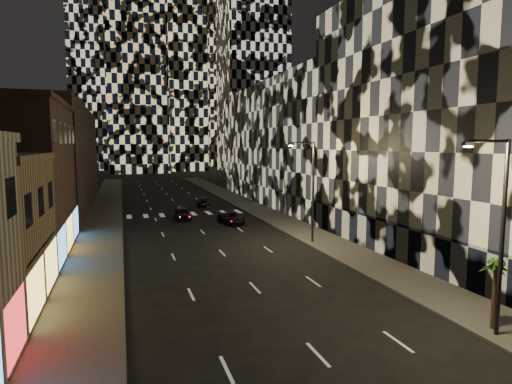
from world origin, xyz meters
TOP-DOWN VIEW (x-y plane):
  - sidewalk_left at (-10.00, 50.00)m, footprint 4.00×120.00m
  - sidewalk_right at (10.00, 50.00)m, footprint 4.00×120.00m
  - curb_left at (-7.90, 50.00)m, footprint 0.20×120.00m
  - curb_right at (7.90, 50.00)m, footprint 0.20×120.00m
  - retail_filler_left at (-17.00, 60.00)m, footprint 10.00×40.00m
  - midrise_right at (20.00, 24.50)m, footprint 16.00×25.00m
  - midrise_base at (12.30, 24.50)m, footprint 0.60×25.00m
  - midrise_filler_right at (20.00, 57.00)m, footprint 16.00×40.00m
  - tower_right_mid at (35.00, 135.00)m, footprint 20.00×20.00m
  - tower_left_back at (-12.00, 165.00)m, footprint 24.00×24.00m
  - tower_center_low at (-2.00, 140.00)m, footprint 18.00×18.00m
  - streetlight_near at (8.35, 10.00)m, footprint 2.55×0.25m
  - streetlight_far at (8.35, 30.00)m, footprint 2.55×0.25m
  - car_dark_midlane at (-0.98, 46.02)m, footprint 1.74×4.28m
  - car_dark_oncoming at (3.50, 56.64)m, footprint 2.20×4.57m
  - car_dark_rightlane at (4.00, 41.68)m, footprint 2.54×4.69m
  - palm_tree at (9.00, 10.59)m, footprint 1.69×1.73m

SIDE VIEW (x-z plane):
  - sidewalk_left at x=-10.00m, z-range 0.00..0.15m
  - sidewalk_right at x=10.00m, z-range 0.00..0.15m
  - curb_left at x=-7.90m, z-range 0.00..0.15m
  - curb_right at x=7.90m, z-range 0.00..0.15m
  - car_dark_rightlane at x=4.00m, z-range 0.00..1.25m
  - car_dark_oncoming at x=3.50m, z-range 0.00..1.28m
  - car_dark_midlane at x=-0.98m, z-range 0.00..1.46m
  - midrise_base at x=12.30m, z-range 0.00..3.00m
  - palm_tree at x=9.00m, z-range 1.25..4.64m
  - streetlight_near at x=8.35m, z-range 0.85..9.85m
  - streetlight_far at x=8.35m, z-range 0.85..9.85m
  - retail_filler_left at x=-17.00m, z-range 0.00..14.00m
  - midrise_filler_right at x=20.00m, z-range 0.00..18.00m
  - midrise_right at x=20.00m, z-range 0.00..22.00m
  - tower_center_low at x=-2.00m, z-range 0.00..95.00m
  - tower_right_mid at x=35.00m, z-range 0.00..100.00m
  - tower_left_back at x=-12.00m, z-range 0.00..120.00m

